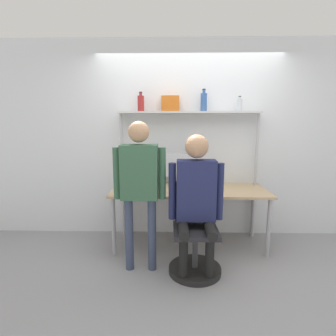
% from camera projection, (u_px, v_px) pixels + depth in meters
% --- Properties ---
extents(ground_plane, '(12.00, 12.00, 0.00)m').
position_uv_depth(ground_plane, '(191.00, 259.00, 3.09)').
color(ground_plane, gray).
extents(wall_back, '(8.00, 0.06, 2.70)m').
position_uv_depth(wall_back, '(188.00, 140.00, 3.66)').
color(wall_back, silver).
rests_on(wall_back, ground_plane).
extents(desk, '(1.96, 0.76, 0.75)m').
position_uv_depth(desk, '(189.00, 194.00, 3.37)').
color(desk, tan).
rests_on(desk, ground_plane).
extents(shelf_unit, '(1.86, 0.22, 1.74)m').
position_uv_depth(shelf_unit, '(189.00, 132.00, 3.50)').
color(shelf_unit, silver).
rests_on(shelf_unit, ground_plane).
extents(monitor, '(0.57, 0.23, 0.44)m').
position_uv_depth(monitor, '(180.00, 167.00, 3.54)').
color(monitor, '#B7B7BC').
rests_on(monitor, desk).
extents(laptop, '(0.29, 0.25, 0.25)m').
position_uv_depth(laptop, '(188.00, 185.00, 3.26)').
color(laptop, '#BCBCC1').
rests_on(laptop, desk).
extents(cell_phone, '(0.07, 0.15, 0.01)m').
position_uv_depth(cell_phone, '(208.00, 191.00, 3.24)').
color(cell_phone, black).
rests_on(cell_phone, desk).
extents(office_chair, '(0.56, 0.56, 0.95)m').
position_uv_depth(office_chair, '(195.00, 244.00, 2.81)').
color(office_chair, black).
rests_on(office_chair, ground_plane).
extents(person_seated, '(0.57, 0.48, 1.47)m').
position_uv_depth(person_seated, '(196.00, 193.00, 2.67)').
color(person_seated, black).
rests_on(person_seated, ground_plane).
extents(person_standing, '(0.55, 0.22, 1.60)m').
position_uv_depth(person_standing, '(140.00, 178.00, 2.71)').
color(person_standing, '#38425B').
rests_on(person_standing, ground_plane).
extents(bottle_red, '(0.09, 0.09, 0.25)m').
position_uv_depth(bottle_red, '(141.00, 103.00, 3.45)').
color(bottle_red, maroon).
rests_on(bottle_red, shelf_unit).
extents(bottle_blue, '(0.08, 0.08, 0.29)m').
position_uv_depth(bottle_blue, '(204.00, 102.00, 3.43)').
color(bottle_blue, '#335999').
rests_on(bottle_blue, shelf_unit).
extents(bottle_clear, '(0.07, 0.07, 0.20)m').
position_uv_depth(bottle_clear, '(240.00, 105.00, 3.42)').
color(bottle_clear, silver).
rests_on(bottle_clear, shelf_unit).
extents(storage_box, '(0.23, 0.20, 0.20)m').
position_uv_depth(storage_box, '(170.00, 104.00, 3.44)').
color(storage_box, '#D1661E').
rests_on(storage_box, shelf_unit).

